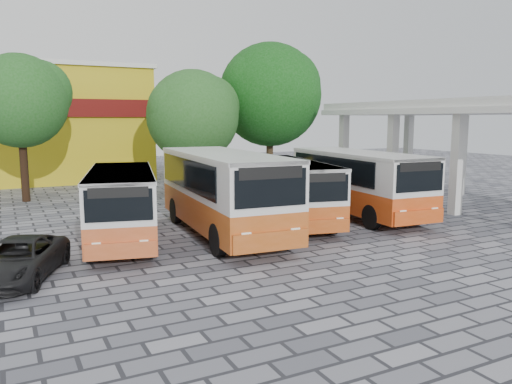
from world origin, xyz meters
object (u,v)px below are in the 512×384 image
bus_far_right (358,179)px  bus_far_left (122,201)px  bus_centre_right (290,188)px  bus_centre_left (223,188)px  parked_car (17,260)px

bus_far_right → bus_far_left: bearing=-175.5°
bus_far_left → bus_centre_right: bus_centre_right is taller
bus_centre_left → bus_far_right: 7.06m
bus_far_left → parked_car: bearing=-126.5°
bus_far_left → bus_far_right: 10.77m
bus_far_left → parked_car: (-3.57, -3.05, -0.95)m
bus_far_left → bus_centre_right: bearing=14.0°
bus_far_right → parked_car: bearing=-163.5°
bus_far_right → parked_car: (-14.34, -3.07, -1.15)m
bus_far_left → bus_centre_right: size_ratio=0.98×
bus_centre_left → bus_centre_right: size_ratio=1.16×
bus_centre_left → parked_car: 7.81m
bus_far_right → parked_car: 14.71m
bus_centre_left → bus_centre_right: bearing=16.5°
bus_far_left → bus_centre_left: (3.74, -0.63, 0.33)m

